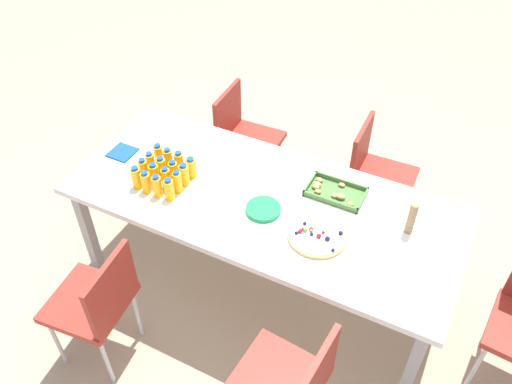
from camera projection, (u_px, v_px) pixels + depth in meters
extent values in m
plane|color=tan|center=(262.00, 281.00, 3.47)|extent=(12.00, 12.00, 0.00)
cube|color=white|center=(262.00, 201.00, 2.96)|extent=(2.22, 0.94, 0.04)
cube|color=#99999E|center=(88.00, 231.00, 3.31)|extent=(0.06, 0.06, 0.72)
cube|color=#99999E|center=(412.00, 368.00, 2.62)|extent=(0.06, 0.06, 0.72)
cube|color=#99999E|center=(159.00, 161.00, 3.82)|extent=(0.06, 0.06, 0.72)
cube|color=#99999E|center=(445.00, 260.00, 3.13)|extent=(0.06, 0.06, 0.72)
cube|color=maroon|center=(277.00, 381.00, 2.48)|extent=(0.43, 0.43, 0.04)
cube|color=maroon|center=(315.00, 381.00, 2.28)|extent=(0.06, 0.38, 0.38)
cylinder|color=silver|center=(265.00, 365.00, 2.80)|extent=(0.02, 0.02, 0.41)
cube|color=maroon|center=(384.00, 179.00, 3.53)|extent=(0.41, 0.41, 0.04)
cube|color=maroon|center=(361.00, 149.00, 3.46)|extent=(0.04, 0.38, 0.38)
cylinder|color=silver|center=(406.00, 197.00, 3.76)|extent=(0.02, 0.02, 0.41)
cylinder|color=silver|center=(394.00, 227.00, 3.54)|extent=(0.02, 0.02, 0.41)
cylinder|color=silver|center=(362.00, 185.00, 3.86)|extent=(0.02, 0.02, 0.41)
cylinder|color=silver|center=(349.00, 213.00, 3.64)|extent=(0.02, 0.02, 0.41)
cylinder|color=silver|center=(476.00, 367.00, 2.79)|extent=(0.02, 0.02, 0.41)
cylinder|color=silver|center=(491.00, 324.00, 2.99)|extent=(0.02, 0.02, 0.41)
cube|color=maroon|center=(251.00, 142.00, 3.83)|extent=(0.42, 0.42, 0.04)
cube|color=maroon|center=(228.00, 114.00, 3.76)|extent=(0.05, 0.38, 0.38)
cylinder|color=silver|center=(279.00, 161.00, 4.06)|extent=(0.02, 0.02, 0.41)
cylinder|color=silver|center=(262.00, 186.00, 3.85)|extent=(0.02, 0.02, 0.41)
cylinder|color=silver|center=(242.00, 150.00, 4.16)|extent=(0.02, 0.02, 0.41)
cylinder|color=silver|center=(223.00, 174.00, 3.94)|extent=(0.02, 0.02, 0.41)
cube|color=maroon|center=(89.00, 302.00, 2.80)|extent=(0.44, 0.44, 0.04)
cube|color=maroon|center=(112.00, 291.00, 2.63)|extent=(0.07, 0.38, 0.38)
cylinder|color=silver|center=(57.00, 342.00, 2.90)|extent=(0.02, 0.02, 0.41)
cylinder|color=silver|center=(90.00, 297.00, 3.12)|extent=(0.02, 0.02, 0.41)
cylinder|color=silver|center=(107.00, 361.00, 2.82)|extent=(0.02, 0.02, 0.41)
cylinder|color=silver|center=(137.00, 314.00, 3.04)|extent=(0.02, 0.02, 0.41)
cylinder|color=#FAAD14|center=(137.00, 178.00, 2.98)|extent=(0.06, 0.06, 0.13)
cylinder|color=blue|center=(135.00, 168.00, 2.93)|extent=(0.04, 0.04, 0.02)
cylinder|color=#FAAB14|center=(146.00, 183.00, 2.95)|extent=(0.06, 0.06, 0.12)
cylinder|color=blue|center=(144.00, 173.00, 2.90)|extent=(0.04, 0.04, 0.02)
cylinder|color=#F9AB14|center=(157.00, 187.00, 2.92)|extent=(0.05, 0.05, 0.13)
cylinder|color=blue|center=(156.00, 177.00, 2.88)|extent=(0.04, 0.04, 0.02)
cylinder|color=#F9AB14|center=(169.00, 190.00, 2.91)|extent=(0.06, 0.06, 0.13)
cylinder|color=blue|center=(168.00, 180.00, 2.86)|extent=(0.04, 0.04, 0.02)
cylinder|color=#F8AD14|center=(143.00, 170.00, 3.03)|extent=(0.05, 0.05, 0.13)
cylinder|color=blue|center=(142.00, 160.00, 2.98)|extent=(0.03, 0.03, 0.02)
cylinder|color=#FAAE14|center=(154.00, 174.00, 3.00)|extent=(0.06, 0.06, 0.12)
cylinder|color=blue|center=(153.00, 165.00, 2.96)|extent=(0.04, 0.04, 0.02)
cylinder|color=#FAAF14|center=(166.00, 179.00, 2.98)|extent=(0.05, 0.05, 0.13)
cylinder|color=blue|center=(165.00, 169.00, 2.93)|extent=(0.03, 0.03, 0.02)
cylinder|color=#FAAD14|center=(178.00, 182.00, 2.95)|extent=(0.05, 0.05, 0.13)
cylinder|color=blue|center=(176.00, 172.00, 2.90)|extent=(0.03, 0.03, 0.02)
cylinder|color=#FAAE14|center=(150.00, 163.00, 3.08)|extent=(0.05, 0.05, 0.12)
cylinder|color=blue|center=(149.00, 154.00, 3.03)|extent=(0.03, 0.03, 0.02)
cylinder|color=#FAAE14|center=(161.00, 167.00, 3.06)|extent=(0.06, 0.06, 0.12)
cylinder|color=blue|center=(160.00, 159.00, 3.01)|extent=(0.04, 0.04, 0.02)
cylinder|color=#F9AE14|center=(173.00, 171.00, 3.03)|extent=(0.06, 0.06, 0.12)
cylinder|color=blue|center=(172.00, 162.00, 2.98)|extent=(0.04, 0.04, 0.02)
cylinder|color=#FAAB14|center=(184.00, 175.00, 3.00)|extent=(0.06, 0.06, 0.13)
cylinder|color=blue|center=(183.00, 166.00, 2.95)|extent=(0.04, 0.04, 0.02)
cylinder|color=#FAAD14|center=(159.00, 155.00, 3.13)|extent=(0.06, 0.06, 0.13)
cylinder|color=blue|center=(157.00, 146.00, 3.08)|extent=(0.04, 0.04, 0.02)
cylinder|color=#FBAD14|center=(168.00, 160.00, 3.10)|extent=(0.05, 0.05, 0.13)
cylinder|color=blue|center=(167.00, 150.00, 3.05)|extent=(0.03, 0.03, 0.02)
cylinder|color=#FAAC14|center=(179.00, 163.00, 3.07)|extent=(0.06, 0.06, 0.13)
cylinder|color=blue|center=(178.00, 153.00, 3.02)|extent=(0.04, 0.04, 0.02)
cylinder|color=#FAAC14|center=(191.00, 168.00, 3.05)|extent=(0.06, 0.06, 0.12)
cylinder|color=blue|center=(190.00, 159.00, 3.01)|extent=(0.04, 0.04, 0.02)
cylinder|color=tan|center=(317.00, 236.00, 2.73)|extent=(0.32, 0.32, 0.02)
cylinder|color=white|center=(318.00, 234.00, 2.72)|extent=(0.29, 0.29, 0.01)
sphere|color=#1E1947|center=(296.00, 233.00, 2.71)|extent=(0.02, 0.02, 0.02)
sphere|color=#1E1947|center=(341.00, 233.00, 2.71)|extent=(0.02, 0.02, 0.02)
sphere|color=#1E1947|center=(328.00, 239.00, 2.68)|extent=(0.03, 0.03, 0.03)
sphere|color=red|center=(323.00, 232.00, 2.72)|extent=(0.02, 0.02, 0.02)
sphere|color=#1E1947|center=(312.00, 234.00, 2.71)|extent=(0.02, 0.02, 0.02)
sphere|color=#1E1947|center=(333.00, 250.00, 2.63)|extent=(0.02, 0.02, 0.02)
sphere|color=#66B238|center=(305.00, 230.00, 2.73)|extent=(0.02, 0.02, 0.02)
sphere|color=#66B238|center=(311.00, 230.00, 2.73)|extent=(0.02, 0.02, 0.02)
sphere|color=red|center=(319.00, 236.00, 2.69)|extent=(0.03, 0.03, 0.03)
sphere|color=red|center=(311.00, 229.00, 2.73)|extent=(0.02, 0.02, 0.02)
sphere|color=red|center=(303.00, 229.00, 2.73)|extent=(0.02, 0.02, 0.02)
sphere|color=#1E1947|center=(305.00, 223.00, 2.76)|extent=(0.02, 0.02, 0.02)
sphere|color=red|center=(300.00, 231.00, 2.72)|extent=(0.02, 0.02, 0.02)
cube|color=#477238|center=(336.00, 193.00, 2.97)|extent=(0.33, 0.20, 0.01)
cube|color=#477238|center=(330.00, 202.00, 2.90)|extent=(0.33, 0.01, 0.03)
cube|color=#477238|center=(342.00, 182.00, 3.03)|extent=(0.33, 0.01, 0.03)
cube|color=#477238|center=(310.00, 183.00, 3.02)|extent=(0.01, 0.20, 0.03)
cube|color=#477238|center=(363.00, 200.00, 2.91)|extent=(0.01, 0.20, 0.03)
ellipsoid|color=tan|center=(342.00, 185.00, 3.00)|extent=(0.04, 0.03, 0.02)
ellipsoid|color=tan|center=(351.00, 204.00, 2.89)|extent=(0.04, 0.03, 0.02)
ellipsoid|color=tan|center=(317.00, 184.00, 3.00)|extent=(0.05, 0.04, 0.03)
ellipsoid|color=tan|center=(335.00, 196.00, 2.94)|extent=(0.04, 0.03, 0.02)
ellipsoid|color=tan|center=(316.00, 187.00, 2.99)|extent=(0.04, 0.03, 0.03)
ellipsoid|color=tan|center=(320.00, 180.00, 3.03)|extent=(0.04, 0.03, 0.02)
ellipsoid|color=tan|center=(341.00, 196.00, 2.93)|extent=(0.06, 0.04, 0.03)
ellipsoid|color=tan|center=(318.00, 191.00, 2.96)|extent=(0.04, 0.03, 0.02)
ellipsoid|color=tan|center=(335.00, 195.00, 2.94)|extent=(0.03, 0.02, 0.02)
cylinder|color=#1E8C4C|center=(263.00, 210.00, 2.87)|extent=(0.19, 0.19, 0.00)
cylinder|color=#1E8C4C|center=(263.00, 210.00, 2.87)|extent=(0.19, 0.19, 0.00)
cylinder|color=#1E8C4C|center=(263.00, 209.00, 2.87)|extent=(0.19, 0.19, 0.00)
cylinder|color=#1E8C4C|center=(263.00, 208.00, 2.86)|extent=(0.19, 0.19, 0.00)
cylinder|color=#1E8C4C|center=(263.00, 208.00, 2.86)|extent=(0.19, 0.19, 0.00)
cube|color=#194CA5|center=(122.00, 152.00, 3.24)|extent=(0.15, 0.15, 0.01)
cylinder|color=#9E7A56|center=(412.00, 218.00, 2.70)|extent=(0.04, 0.04, 0.20)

